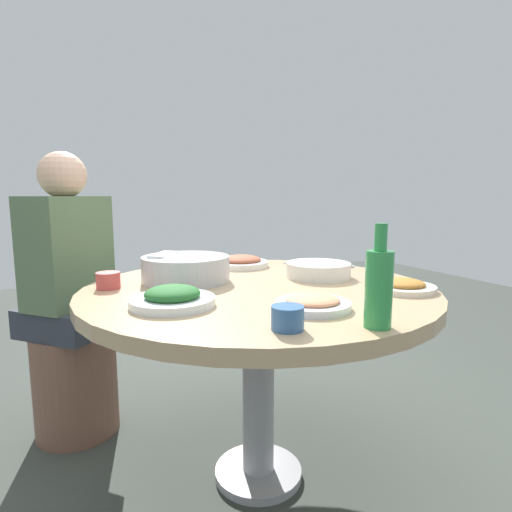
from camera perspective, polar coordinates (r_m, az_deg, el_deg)
ground at (r=1.76m, az=0.31°, el=-27.84°), size 8.00×8.00×0.00m
round_dining_table at (r=1.48m, az=0.33°, el=-7.51°), size 1.21×1.21×0.72m
rice_bowl at (r=1.55m, az=-9.59°, el=-1.65°), size 0.32×0.32×0.10m
soup_bowl at (r=1.62m, az=8.52°, el=-1.95°), size 0.25×0.25×0.06m
dish_tofu_braise at (r=1.47m, az=19.38°, el=-3.86°), size 0.22×0.22×0.04m
dish_stirfry at (r=1.84m, az=-2.13°, el=-0.80°), size 0.25×0.25×0.05m
dish_shrimp at (r=1.17m, az=7.78°, el=-6.40°), size 0.21×0.21×0.04m
dish_greens at (r=1.21m, az=-11.35°, el=-5.66°), size 0.24×0.24×0.06m
green_bottle at (r=1.03m, az=16.47°, el=-3.98°), size 0.07×0.07×0.25m
tea_cup_near at (r=0.99m, az=4.34°, el=-8.44°), size 0.08×0.08×0.06m
tea_cup_far at (r=1.49m, az=-19.58°, el=-3.17°), size 0.08×0.08×0.06m
stool_for_diner_left at (r=2.06m, az=-23.43°, el=-15.55°), size 0.35×0.35×0.45m
diner_left at (r=1.91m, az=-24.36°, el=-0.40°), size 0.47×0.47×0.76m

